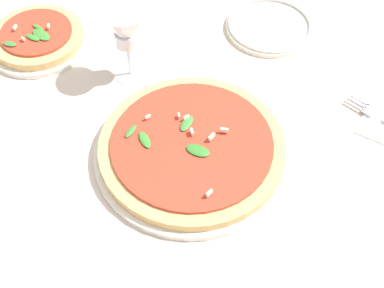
# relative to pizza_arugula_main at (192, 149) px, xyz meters

# --- Properties ---
(ground_plane) EXTENTS (6.00, 6.00, 0.00)m
(ground_plane) POSITION_rel_pizza_arugula_main_xyz_m (0.03, -0.02, -0.02)
(ground_plane) COLOR beige
(pizza_arugula_main) EXTENTS (0.35, 0.35, 0.05)m
(pizza_arugula_main) POSITION_rel_pizza_arugula_main_xyz_m (0.00, 0.00, 0.00)
(pizza_arugula_main) COLOR silver
(pizza_arugula_main) RESTS_ON ground_plane
(pizza_personal_side) EXTENTS (0.21, 0.21, 0.05)m
(pizza_personal_side) POSITION_rel_pizza_arugula_main_xyz_m (0.43, 0.04, -0.00)
(pizza_personal_side) COLOR silver
(pizza_personal_side) RESTS_ON ground_plane
(wine_glass) EXTENTS (0.08, 0.08, 0.15)m
(wine_glass) POSITION_rel_pizza_arugula_main_xyz_m (0.23, -0.05, 0.09)
(wine_glass) COLOR white
(wine_glass) RESTS_ON ground_plane
(side_plate_white) EXTENTS (0.19, 0.19, 0.02)m
(side_plate_white) POSITION_rel_pizza_arugula_main_xyz_m (0.14, -0.35, -0.01)
(side_plate_white) COLOR silver
(side_plate_white) RESTS_ON ground_plane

